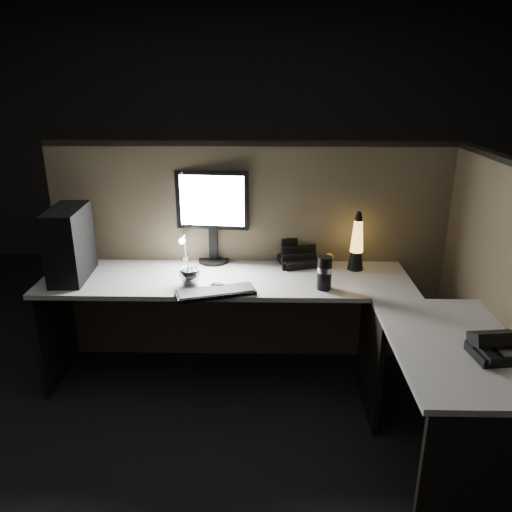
{
  "coord_description": "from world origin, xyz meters",
  "views": [
    {
      "loc": [
        0.1,
        -2.29,
        1.92
      ],
      "look_at": [
        0.04,
        0.35,
        0.96
      ],
      "focal_mm": 35.0,
      "sensor_mm": 36.0,
      "label": 1
    }
  ],
  "objects_px": {
    "pc_tower": "(70,243)",
    "monitor": "(212,208)",
    "keyboard": "(216,292)",
    "lava_lamp": "(357,246)",
    "desk_phone": "(494,347)"
  },
  "relations": [
    {
      "from": "pc_tower",
      "to": "monitor",
      "type": "height_order",
      "value": "monitor"
    },
    {
      "from": "keyboard",
      "to": "lava_lamp",
      "type": "relative_size",
      "value": 1.18
    },
    {
      "from": "keyboard",
      "to": "lava_lamp",
      "type": "distance_m",
      "value": 0.98
    },
    {
      "from": "pc_tower",
      "to": "desk_phone",
      "type": "distance_m",
      "value": 2.41
    },
    {
      "from": "keyboard",
      "to": "desk_phone",
      "type": "xyz_separation_m",
      "value": [
        1.32,
        -0.64,
        0.04
      ]
    },
    {
      "from": "keyboard",
      "to": "pc_tower",
      "type": "bearing_deg",
      "value": 147.62
    },
    {
      "from": "lava_lamp",
      "to": "pc_tower",
      "type": "bearing_deg",
      "value": -174.45
    },
    {
      "from": "monitor",
      "to": "lava_lamp",
      "type": "distance_m",
      "value": 0.97
    },
    {
      "from": "monitor",
      "to": "desk_phone",
      "type": "distance_m",
      "value": 1.86
    },
    {
      "from": "monitor",
      "to": "lava_lamp",
      "type": "height_order",
      "value": "monitor"
    },
    {
      "from": "keyboard",
      "to": "lava_lamp",
      "type": "xyz_separation_m",
      "value": [
        0.87,
        0.42,
        0.15
      ]
    },
    {
      "from": "lava_lamp",
      "to": "keyboard",
      "type": "bearing_deg",
      "value": -154.49
    },
    {
      "from": "monitor",
      "to": "lava_lamp",
      "type": "bearing_deg",
      "value": -2.63
    },
    {
      "from": "monitor",
      "to": "desk_phone",
      "type": "relative_size",
      "value": 2.7
    },
    {
      "from": "lava_lamp",
      "to": "desk_phone",
      "type": "xyz_separation_m",
      "value": [
        0.44,
        -1.06,
        -0.11
      ]
    }
  ]
}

